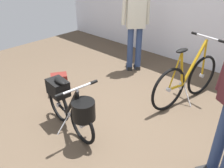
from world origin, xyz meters
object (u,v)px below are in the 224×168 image
(display_bike_left, at_px, (186,80))
(backpack_on_floor, at_px, (60,84))
(visitor_near_wall, at_px, (136,18))
(folding_bike_foreground, at_px, (71,105))

(display_bike_left, bearing_deg, backpack_on_floor, -144.32)
(visitor_near_wall, bearing_deg, folding_bike_foreground, -73.32)
(folding_bike_foreground, bearing_deg, backpack_on_floor, 152.68)
(folding_bike_foreground, relative_size, display_bike_left, 0.75)
(visitor_near_wall, bearing_deg, backpack_on_floor, -101.83)
(display_bike_left, xyz_separation_m, backpack_on_floor, (-1.58, -1.14, -0.21))
(folding_bike_foreground, distance_m, visitor_near_wall, 2.14)
(display_bike_left, relative_size, visitor_near_wall, 0.81)
(folding_bike_foreground, bearing_deg, display_bike_left, 67.15)
(folding_bike_foreground, bearing_deg, visitor_near_wall, 106.68)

